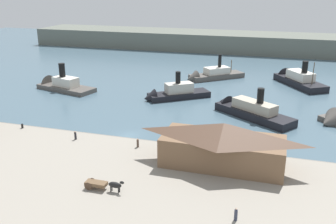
# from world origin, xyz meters

# --- Properties ---
(ground_plane) EXTENTS (320.00, 320.00, 0.00)m
(ground_plane) POSITION_xyz_m (0.00, 0.00, 0.00)
(ground_plane) COLOR #476070
(quay_promenade) EXTENTS (110.00, 36.00, 1.20)m
(quay_promenade) POSITION_xyz_m (0.00, -22.00, 0.60)
(quay_promenade) COLOR gray
(quay_promenade) RESTS_ON ground
(seawall_edge) EXTENTS (110.00, 0.80, 1.00)m
(seawall_edge) POSITION_xyz_m (0.00, -3.60, 0.50)
(seawall_edge) COLOR slate
(seawall_edge) RESTS_ON ground
(ferry_shed_central_terminal) EXTENTS (20.01, 8.82, 7.26)m
(ferry_shed_central_terminal) POSITION_xyz_m (20.69, -9.76, 4.89)
(ferry_shed_central_terminal) COLOR brown
(ferry_shed_central_terminal) RESTS_ON quay_promenade
(horse_cart) EXTENTS (6.01, 1.47, 1.87)m
(horse_cart) POSITION_xyz_m (5.56, -22.80, 2.12)
(horse_cart) COLOR brown
(horse_cart) RESTS_ON quay_promenade
(pedestrian_near_cart) EXTENTS (0.43, 0.43, 1.75)m
(pedestrian_near_cart) POSITION_xyz_m (24.86, -24.66, 2.00)
(pedestrian_near_cart) COLOR #33384C
(pedestrian_near_cart) RESTS_ON quay_promenade
(pedestrian_near_east_shed) EXTENTS (0.42, 0.42, 1.68)m
(pedestrian_near_east_shed) POSITION_xyz_m (4.88, -7.27, 1.97)
(pedestrian_near_east_shed) COLOR #4C3D33
(pedestrian_near_east_shed) RESTS_ON quay_promenade
(pedestrian_walking_east) EXTENTS (0.42, 0.42, 1.70)m
(pedestrian_walking_east) POSITION_xyz_m (-7.81, -7.40, 1.97)
(pedestrian_walking_east) COLOR #232328
(pedestrian_walking_east) RESTS_ON quay_promenade
(mooring_post_center_east) EXTENTS (0.44, 0.44, 0.90)m
(mooring_post_center_east) POSITION_xyz_m (-21.41, -5.29, 1.65)
(mooring_post_center_east) COLOR black
(mooring_post_center_east) RESTS_ON quay_promenade
(ferry_moored_west) EXTENTS (18.41, 16.90, 9.59)m
(ferry_moored_west) POSITION_xyz_m (6.87, 52.40, 1.29)
(ferry_moored_west) COLOR #514C47
(ferry_moored_west) RESTS_ON ground
(ferry_moored_east) EXTENTS (20.43, 10.80, 10.05)m
(ferry_moored_east) POSITION_xyz_m (-33.56, 27.59, 1.23)
(ferry_moored_east) COLOR #514C47
(ferry_moored_east) RESTS_ON ground
(ferry_near_quay) EXTENTS (16.53, 21.00, 10.21)m
(ferry_near_quay) POSITION_xyz_m (33.07, 53.98, 1.56)
(ferry_near_quay) COLOR black
(ferry_near_quay) RESTS_ON ground
(ferry_departing_north) EXTENTS (17.49, 14.82, 8.84)m
(ferry_departing_north) POSITION_xyz_m (1.13, 27.69, 1.38)
(ferry_departing_north) COLOR black
(ferry_departing_north) RESTS_ON ground
(ferry_outer_harbor) EXTENTS (20.66, 16.60, 8.98)m
(ferry_outer_harbor) POSITION_xyz_m (21.66, 19.65, 1.45)
(ferry_outer_harbor) COLOR black
(ferry_outer_harbor) RESTS_ON ground
(far_headland) EXTENTS (180.00, 24.00, 8.00)m
(far_headland) POSITION_xyz_m (0.00, 110.00, 4.00)
(far_headland) COLOR #60665B
(far_headland) RESTS_ON ground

